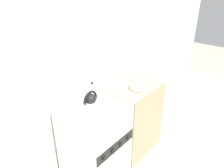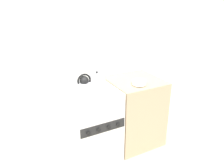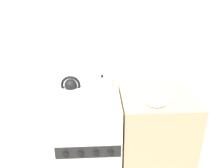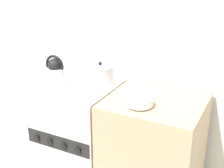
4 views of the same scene
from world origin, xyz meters
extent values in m
cube|color=silver|center=(0.00, 0.69, 1.25)|extent=(7.00, 0.06, 2.50)
cube|color=silver|center=(0.00, 0.29, 0.45)|extent=(0.55, 0.57, 0.90)
cube|color=black|center=(0.00, 0.00, 0.56)|extent=(0.53, 0.01, 0.11)
cylinder|color=black|center=(-0.18, -0.01, 0.56)|extent=(0.04, 0.02, 0.04)
cylinder|color=black|center=(-0.06, -0.01, 0.56)|extent=(0.04, 0.02, 0.04)
cylinder|color=black|center=(0.06, -0.01, 0.56)|extent=(0.04, 0.02, 0.04)
cylinder|color=black|center=(0.18, -0.01, 0.56)|extent=(0.04, 0.02, 0.04)
cube|color=tan|center=(0.61, 0.31, 0.45)|extent=(0.64, 0.62, 0.90)
cylinder|color=silver|center=(-0.12, 0.18, 0.97)|extent=(0.18, 0.18, 0.14)
sphere|color=black|center=(-0.12, 0.18, 1.07)|extent=(0.10, 0.10, 0.10)
torus|color=black|center=(-0.12, 0.18, 1.06)|extent=(0.15, 0.02, 0.15)
cone|color=silver|center=(-0.04, 0.18, 0.99)|extent=(0.09, 0.04, 0.07)
cylinder|color=silver|center=(0.12, 0.41, 0.96)|extent=(0.21, 0.21, 0.12)
cylinder|color=silver|center=(0.12, 0.41, 1.03)|extent=(0.21, 0.21, 0.01)
sphere|color=black|center=(0.12, 0.41, 1.05)|extent=(0.03, 0.03, 0.03)
cylinder|color=white|center=(0.55, 0.15, 0.90)|extent=(0.08, 0.08, 0.01)
cylinder|color=white|center=(0.55, 0.15, 0.93)|extent=(0.17, 0.17, 0.05)
camera|label=1|loc=(-1.23, -0.99, 2.01)|focal=35.00mm
camera|label=2|loc=(-0.87, -1.83, 1.87)|focal=35.00mm
camera|label=3|loc=(0.11, -1.40, 1.75)|focal=35.00mm
camera|label=4|loc=(1.22, -1.53, 1.75)|focal=50.00mm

